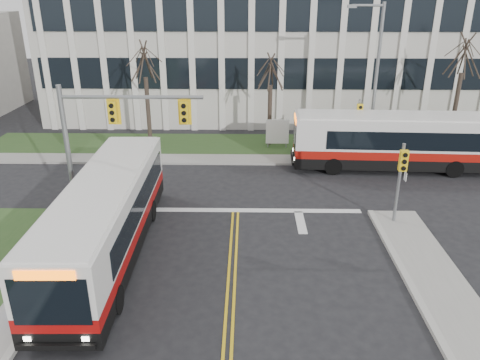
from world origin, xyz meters
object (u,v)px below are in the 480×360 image
Objects in this scene: streetlight at (374,74)px; directory_sign at (277,132)px; bus_main at (107,219)px; bus_cross at (398,143)px; newspaper_box_blue at (17,306)px.

streetlight reaches higher than directory_sign.
bus_main is 0.97× the size of bus_cross.
bus_cross reaches higher than directory_sign.
bus_cross is 21.24m from newspaper_box_blue.
directory_sign is 19.69m from newspaper_box_blue.
streetlight reaches higher than bus_main.
streetlight is at bearing -148.25° from bus_cross.
bus_cross reaches higher than newspaper_box_blue.
bus_cross is at bearing 42.70° from newspaper_box_blue.
bus_cross reaches higher than bus_main.
newspaper_box_blue is at bearing -132.75° from streetlight.
directory_sign is (-5.53, 1.30, -4.02)m from streetlight.
bus_main reaches higher than directory_sign.
directory_sign is at bearing 59.81° from bus_main.
bus_main reaches higher than newspaper_box_blue.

